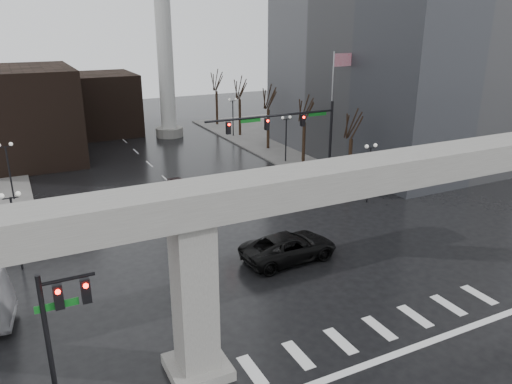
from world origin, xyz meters
TOP-DOWN VIEW (x-y plane):
  - ground at (0.00, 0.00)m, footprint 160.00×160.00m
  - sidewalk_ne at (26.00, 36.00)m, footprint 28.00×36.00m
  - elevated_guideway at (1.26, 0.00)m, footprint 48.00×2.60m
  - building_far_mid at (-2.00, 52.00)m, footprint 10.00×10.00m
  - smokestack at (6.00, 46.00)m, footprint 3.60×3.60m
  - signal_mast_arm at (8.99, 18.80)m, footprint 12.12×0.43m
  - signal_left_pole at (-12.25, 0.50)m, footprint 2.30×0.30m
  - flagpole_assembly at (15.29, 22.00)m, footprint 2.06×0.12m
  - lamp_right_0 at (13.50, 14.00)m, footprint 1.22×0.32m
  - lamp_right_1 at (13.50, 28.00)m, footprint 1.22×0.32m
  - lamp_right_2 at (13.50, 42.00)m, footprint 1.22×0.32m
  - lamp_left_0 at (-13.50, 14.00)m, footprint 1.22×0.32m
  - lamp_left_1 at (-13.50, 28.00)m, footprint 1.22×0.32m
  - lamp_left_2 at (-13.50, 42.00)m, footprint 1.22×0.32m
  - tree_right_0 at (14.53, 18.02)m, footprint 1.09×1.58m
  - tree_right_1 at (14.53, 26.02)m, footprint 1.09×1.61m
  - tree_right_2 at (14.53, 34.02)m, footprint 1.10×1.63m
  - tree_right_3 at (14.53, 42.02)m, footprint 1.11×1.66m
  - tree_right_4 at (14.53, 50.02)m, footprint 1.12×1.69m
  - pickup_truck at (2.13, 7.69)m, footprint 6.55×3.27m
  - far_car at (-0.14, 23.18)m, footprint 1.67×4.02m

SIDE VIEW (x-z plane):
  - ground at x=0.00m, z-range 0.00..0.00m
  - sidewalk_ne at x=26.00m, z-range 0.00..0.15m
  - far_car at x=-0.14m, z-range 0.00..1.36m
  - pickup_truck at x=2.13m, z-range 0.00..1.78m
  - tree_right_0 at x=14.53m, z-range -0.97..6.54m
  - tree_right_1 at x=14.53m, z-range -0.99..6.69m
  - tree_right_2 at x=14.53m, z-range -1.01..6.84m
  - tree_right_3 at x=14.53m, z-range -1.03..6.99m
  - tree_right_4 at x=14.53m, z-range -1.05..7.14m
  - lamp_right_0 at x=13.50m, z-range 0.92..6.03m
  - lamp_right_1 at x=13.50m, z-range 0.92..6.03m
  - lamp_right_2 at x=13.50m, z-range 0.92..6.03m
  - lamp_left_0 at x=-13.50m, z-range 0.92..6.03m
  - lamp_left_1 at x=-13.50m, z-range 0.92..6.03m
  - lamp_left_2 at x=-13.50m, z-range 0.92..6.03m
  - building_far_mid at x=-2.00m, z-range 0.00..8.00m
  - signal_left_pole at x=-12.25m, z-range 1.07..7.07m
  - signal_mast_arm at x=8.99m, z-range 1.83..9.83m
  - elevated_guideway at x=1.26m, z-range 2.53..11.23m
  - flagpole_assembly at x=15.29m, z-range 1.53..13.53m
  - smokestack at x=6.00m, z-range -1.65..28.35m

